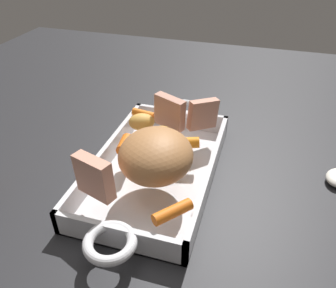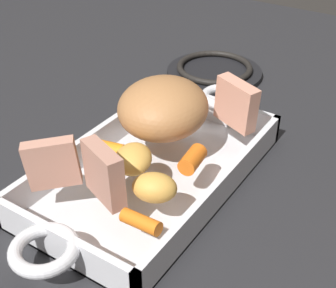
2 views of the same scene
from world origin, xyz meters
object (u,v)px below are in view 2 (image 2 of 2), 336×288
at_px(baby_carrot_southwest, 165,92).
at_px(potato_halved, 155,188).
at_px(roast_slice_outer, 236,104).
at_px(baby_carrot_northeast, 141,222).
at_px(baby_carrot_center_left, 106,149).
at_px(roasting_dish, 154,169).
at_px(potato_corner, 133,159).
at_px(roast_slice_thin, 52,164).
at_px(roast_slice_thick, 104,174).
at_px(baby_carrot_northwest, 191,161).
at_px(stove_burner_rear, 214,70).
at_px(pork_roast, 163,108).

xyz_separation_m(baby_carrot_southwest, potato_halved, (-0.21, -0.13, 0.01)).
bearing_deg(baby_carrot_southwest, roast_slice_outer, -95.66).
bearing_deg(baby_carrot_southwest, baby_carrot_northeast, -151.59).
bearing_deg(baby_carrot_center_left, roasting_dish, -49.79).
relative_size(roasting_dish, potato_corner, 7.88).
height_order(roast_slice_thin, baby_carrot_northeast, roast_slice_thin).
height_order(roast_slice_thick, roast_slice_thin, roast_slice_thick).
bearing_deg(potato_corner, baby_carrot_northwest, -56.65).
bearing_deg(stove_burner_rear, pork_roast, -165.97).
height_order(roast_slice_outer, baby_carrot_northwest, roast_slice_outer).
xyz_separation_m(baby_carrot_center_left, baby_carrot_northeast, (-0.08, -0.12, -0.00)).
bearing_deg(roast_slice_thick, baby_carrot_center_left, 39.01).
height_order(baby_carrot_southwest, potato_corner, potato_corner).
xyz_separation_m(pork_roast, potato_halved, (-0.13, -0.07, -0.02)).
xyz_separation_m(pork_roast, roast_slice_thin, (-0.17, 0.04, -0.01)).
bearing_deg(roasting_dish, potato_halved, -144.25).
relative_size(roast_slice_thick, roast_slice_outer, 0.99).
relative_size(pork_roast, baby_carrot_northwest, 3.15).
bearing_deg(baby_carrot_northeast, potato_halved, 16.87).
bearing_deg(baby_carrot_northeast, pork_roast, 26.61).
xyz_separation_m(baby_carrot_northwest, baby_carrot_northeast, (-0.12, -0.01, -0.00)).
xyz_separation_m(baby_carrot_center_left, potato_corner, (-0.00, -0.05, 0.00)).
height_order(baby_carrot_northeast, potato_halved, potato_halved).
bearing_deg(baby_carrot_center_left, potato_corner, -93.99).
distance_m(roasting_dish, baby_carrot_northwest, 0.07).
relative_size(roast_slice_thick, baby_carrot_southwest, 1.06).
bearing_deg(roast_slice_thick, pork_roast, 8.16).
distance_m(pork_roast, potato_corner, 0.10).
bearing_deg(potato_halved, roast_slice_thin, 110.23).
relative_size(roasting_dish, roast_slice_thick, 7.20).
height_order(baby_carrot_southwest, stove_burner_rear, baby_carrot_southwest).
xyz_separation_m(roast_slice_outer, baby_carrot_northeast, (-0.25, -0.01, -0.02)).
bearing_deg(stove_burner_rear, potato_halved, -160.72).
bearing_deg(potato_halved, baby_carrot_northwest, -3.27).
distance_m(roast_slice_thick, baby_carrot_northeast, 0.07).
height_order(roasting_dish, roast_slice_thick, roast_slice_thick).
bearing_deg(roasting_dish, roast_slice_thick, -177.23).
bearing_deg(stove_burner_rear, roast_slice_thick, -168.01).
relative_size(roast_slice_thin, baby_carrot_northeast, 1.27).
distance_m(pork_roast, baby_carrot_northwest, 0.10).
bearing_deg(baby_carrot_center_left, baby_carrot_northeast, -125.70).
relative_size(roasting_dish, baby_carrot_center_left, 10.18).
bearing_deg(roast_slice_thick, roast_slice_outer, -13.05).
bearing_deg(roast_slice_outer, baby_carrot_northwest, -178.99).
bearing_deg(baby_carrot_center_left, stove_burner_rear, 6.21).
bearing_deg(potato_corner, baby_carrot_southwest, 21.51).
height_order(roasting_dish, pork_roast, pork_roast).
bearing_deg(baby_carrot_northwest, roast_slice_thin, 134.09).
xyz_separation_m(roast_slice_thin, baby_carrot_center_left, (0.08, -0.01, -0.02)).
xyz_separation_m(roast_slice_thin, baby_carrot_southwest, (0.25, 0.01, -0.02)).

